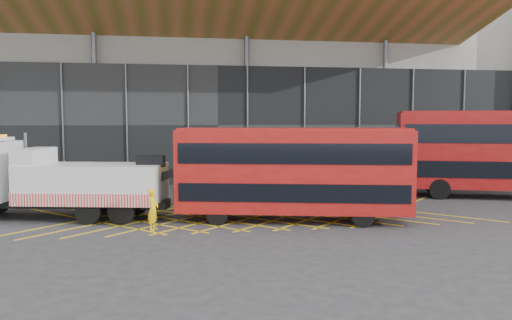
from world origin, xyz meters
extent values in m
plane|color=#2C2B2E|center=(0.00, 0.00, 0.00)|extent=(120.00, 120.00, 0.00)
cube|color=yellow|center=(-4.80, 0.00, 0.01)|extent=(7.16, 7.16, 0.01)
cube|color=yellow|center=(-4.80, 0.00, 0.01)|extent=(7.16, 7.16, 0.01)
cube|color=yellow|center=(-3.20, 0.00, 0.01)|extent=(7.16, 7.16, 0.01)
cube|color=yellow|center=(-3.20, 0.00, 0.01)|extent=(7.16, 7.16, 0.01)
cube|color=yellow|center=(-1.60, 0.00, 0.01)|extent=(7.16, 7.16, 0.01)
cube|color=yellow|center=(-1.60, 0.00, 0.01)|extent=(7.16, 7.16, 0.01)
cube|color=yellow|center=(0.00, 0.00, 0.01)|extent=(7.16, 7.16, 0.01)
cube|color=yellow|center=(0.00, 0.00, 0.01)|extent=(7.16, 7.16, 0.01)
cube|color=yellow|center=(1.60, 0.00, 0.01)|extent=(7.16, 7.16, 0.01)
cube|color=yellow|center=(1.60, 0.00, 0.01)|extent=(7.16, 7.16, 0.01)
cube|color=yellow|center=(3.20, 0.00, 0.01)|extent=(7.16, 7.16, 0.01)
cube|color=yellow|center=(3.20, 0.00, 0.01)|extent=(7.16, 7.16, 0.01)
cube|color=yellow|center=(4.80, 0.00, 0.01)|extent=(7.16, 7.16, 0.01)
cube|color=yellow|center=(4.80, 0.00, 0.01)|extent=(7.16, 7.16, 0.01)
cube|color=yellow|center=(6.40, 0.00, 0.01)|extent=(7.16, 7.16, 0.01)
cube|color=yellow|center=(6.40, 0.00, 0.01)|extent=(7.16, 7.16, 0.01)
cube|color=yellow|center=(8.00, 0.00, 0.01)|extent=(7.16, 7.16, 0.01)
cube|color=yellow|center=(8.00, 0.00, 0.01)|extent=(7.16, 7.16, 0.01)
cube|color=yellow|center=(9.60, 0.00, 0.01)|extent=(7.16, 7.16, 0.01)
cube|color=yellow|center=(9.60, 0.00, 0.01)|extent=(7.16, 7.16, 0.01)
cube|color=#9A9994|center=(2.00, 19.00, 9.00)|extent=(55.00, 14.00, 18.00)
cube|color=black|center=(2.00, 11.70, 4.00)|extent=(55.00, 0.80, 8.00)
cylinder|color=#595B60|center=(-6.00, 11.50, 5.00)|extent=(0.36, 0.36, 10.00)
cylinder|color=#595B60|center=(4.00, 11.50, 5.00)|extent=(0.36, 0.36, 10.00)
cylinder|color=#595B60|center=(14.00, 11.50, 5.00)|extent=(0.36, 0.36, 10.00)
cube|color=black|center=(-5.84, 0.34, 0.69)|extent=(9.42, 2.97, 0.35)
cube|color=white|center=(-4.48, 0.05, 1.64)|extent=(6.54, 3.73, 1.59)
cube|color=red|center=(-4.75, -1.19, 1.04)|extent=(6.02, 1.36, 0.55)
cube|color=white|center=(-7.00, 0.60, 2.78)|extent=(1.47, 2.54, 0.69)
cube|color=black|center=(-1.96, -0.50, 2.58)|extent=(1.27, 0.74, 0.50)
cube|color=black|center=(-0.99, -0.71, 2.08)|extent=(2.19, 0.80, 1.07)
cylinder|color=black|center=(-3.15, -1.31, 0.55)|extent=(1.14, 0.57, 1.09)
cylinder|color=black|center=(-2.71, 0.73, 0.55)|extent=(1.14, 0.57, 1.09)
cylinder|color=#595B60|center=(-7.67, 1.75, 2.68)|extent=(0.14, 0.14, 2.18)
cube|color=#9E0F0C|center=(4.06, -1.81, 2.20)|extent=(10.10, 4.53, 3.47)
cube|color=black|center=(4.06, -1.81, 1.39)|extent=(9.73, 4.50, 0.76)
cube|color=black|center=(4.06, -1.81, 3.00)|extent=(9.73, 4.50, 0.85)
cube|color=black|center=(-0.74, -0.65, 1.43)|extent=(0.53, 1.97, 1.16)
cube|color=black|center=(-0.74, -0.65, 3.00)|extent=(0.53, 1.97, 0.85)
cube|color=yellow|center=(-0.75, -0.64, 2.28)|extent=(0.43, 1.57, 0.31)
cube|color=#9E0F0C|center=(4.06, -1.81, 3.96)|extent=(9.87, 4.31, 0.11)
cylinder|color=black|center=(0.79, -2.03, 0.47)|extent=(0.97, 0.48, 0.93)
cylinder|color=black|center=(1.25, -0.11, 0.47)|extent=(0.97, 0.48, 0.93)
cylinder|color=black|center=(6.61, -3.45, 0.47)|extent=(0.97, 0.48, 0.93)
cylinder|color=black|center=(7.08, -1.52, 0.47)|extent=(0.97, 0.48, 0.93)
cube|color=maroon|center=(17.39, 2.54, 2.65)|extent=(12.09, 6.66, 4.19)
cube|color=black|center=(17.39, 2.54, 1.67)|extent=(11.67, 6.55, 0.92)
cube|color=black|center=(17.39, 2.54, 3.62)|extent=(11.67, 6.55, 1.03)
cube|color=black|center=(11.80, 4.58, 1.73)|extent=(0.89, 2.29, 1.40)
cube|color=black|center=(11.80, 4.58, 3.62)|extent=(0.89, 2.29, 1.03)
cube|color=yellow|center=(11.79, 4.58, 2.75)|extent=(0.72, 1.83, 0.38)
cube|color=maroon|center=(17.39, 2.54, 4.78)|extent=(11.79, 6.37, 0.13)
cylinder|color=black|center=(13.42, 2.68, 0.56)|extent=(1.17, 0.69, 1.12)
cylinder|color=black|center=(14.27, 4.98, 0.56)|extent=(1.17, 0.69, 1.12)
imported|color=yellow|center=(-1.80, -2.56, 0.83)|extent=(0.55, 0.69, 1.66)
camera|label=1|loc=(-0.93, -22.49, 4.39)|focal=35.00mm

